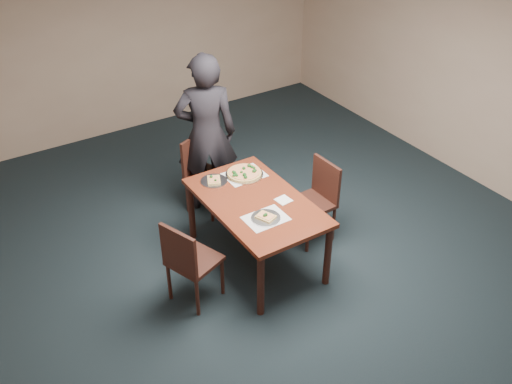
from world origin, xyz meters
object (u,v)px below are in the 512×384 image
chair_right (317,196)px  slice_plate_far (214,180)px  pizza_pan (244,173)px  chair_far (202,170)px  dining_table (256,208)px  chair_left (188,259)px  slice_plate_near (266,217)px  diner (206,134)px

chair_right → slice_plate_far: size_ratio=3.25×
pizza_pan → slice_plate_far: bearing=169.1°
chair_far → slice_plate_far: chair_far is taller
dining_table → chair_right: (0.78, -0.00, -0.14)m
chair_right → slice_plate_far: (-0.96, 0.53, 0.25)m
chair_left → pizza_pan: chair_left is taller
chair_far → chair_right: bearing=-80.1°
pizza_pan → slice_plate_near: pizza_pan is taller
chair_left → chair_right: same height
pizza_pan → slice_plate_far: (-0.33, 0.06, -0.01)m
pizza_pan → slice_plate_near: bearing=-107.1°
slice_plate_far → chair_left: bearing=-133.5°
chair_far → chair_left: 1.59m
dining_table → chair_left: bearing=-167.8°
dining_table → diner: 1.19m
dining_table → diner: (0.08, 1.16, 0.29)m
pizza_pan → diner: bearing=96.2°
diner → pizza_pan: diner is taller
diner → dining_table: bearing=109.2°
dining_table → pizza_pan: bearing=72.0°
chair_left → slice_plate_far: 1.02m
chair_right → slice_plate_near: (-0.86, -0.30, 0.25)m
slice_plate_near → slice_plate_far: (-0.10, 0.83, -0.00)m
chair_right → chair_left: bearing=-85.5°
chair_left → pizza_pan: bearing=-77.6°
dining_table → diner: size_ratio=0.79×
chair_right → pizza_pan: bearing=-128.6°
pizza_pan → slice_plate_far: size_ratio=1.44×
pizza_pan → slice_plate_near: (-0.24, -0.77, -0.01)m
chair_left → chair_right: 1.65m
chair_right → slice_plate_near: size_ratio=3.25×
dining_table → chair_far: chair_far is taller
diner → slice_plate_near: size_ratio=6.78×
dining_table → slice_plate_near: 0.33m
diner → pizza_pan: size_ratio=4.73×
pizza_pan → chair_left: bearing=-147.2°
dining_table → chair_left: size_ratio=1.65×
dining_table → slice_plate_near: (-0.08, -0.30, 0.11)m
chair_far → dining_table: bearing=-114.2°
chair_right → pizza_pan: 0.83m
chair_far → slice_plate_far: (-0.18, -0.62, 0.25)m
dining_table → slice_plate_far: bearing=108.9°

